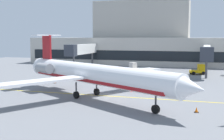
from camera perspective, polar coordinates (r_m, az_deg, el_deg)
The scene contains 10 objects.
ground at distance 40.00m, azimuth -1.42°, elevation -4.99°, with size 120.00×120.00×0.11m.
terminal_building at distance 85.11m, azimuth 8.36°, elevation 5.07°, with size 74.79×13.61×17.82m.
jet_bridge_west at distance 65.94m, azimuth 17.46°, elevation 3.23°, with size 2.40×21.02×5.93m.
jet_bridge_east at distance 74.48m, azimuth -5.76°, elevation 3.85°, with size 2.40×15.98×6.00m.
regional_jet at distance 38.49m, azimuth -4.06°, elevation -0.72°, with size 28.75×23.79×8.10m.
pushback_tractor at distance 64.91m, azimuth 16.08°, elevation 0.03°, with size 3.28×2.75×2.13m.
belt_loader at distance 65.88m, azimuth 4.27°, elevation 0.35°, with size 3.25×2.95×2.15m.
safety_cone_alpha at distance 32.65m, azimuth 15.66°, elevation -7.29°, with size 0.47×0.47×0.55m.
safety_cone_bravo at distance 45.47m, azimuth 14.18°, elevation -3.43°, with size 0.47×0.47×0.55m.
safety_cone_charlie at distance 51.75m, azimuth -10.72°, elevation -2.17°, with size 0.47×0.47×0.55m.
Camera 1 is at (12.65, -37.12, 7.81)m, focal length 48.46 mm.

